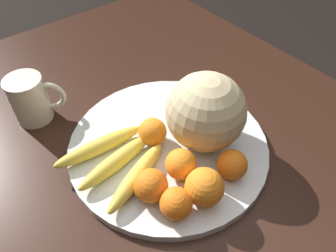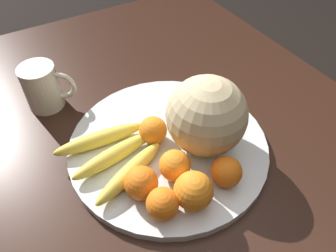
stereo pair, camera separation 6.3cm
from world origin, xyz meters
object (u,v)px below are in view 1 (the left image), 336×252
(kitchen_table, at_px, (184,168))
(banana_bunch, at_px, (117,160))
(orange_back_right, at_px, (176,203))
(orange_mid_center, at_px, (181,164))
(fruit_bowl, at_px, (168,145))
(orange_front_left, at_px, (232,165))
(orange_back_left, at_px, (204,187))
(melon, at_px, (206,112))
(ceramic_mug, at_px, (31,99))
(orange_top_small, at_px, (153,132))
(orange_front_right, at_px, (151,186))

(kitchen_table, xyz_separation_m, banana_bunch, (-0.02, -0.16, 0.15))
(orange_back_right, bearing_deg, orange_mid_center, 133.99)
(kitchen_table, distance_m, fruit_bowl, 0.13)
(orange_front_left, relative_size, orange_back_left, 0.83)
(melon, xyz_separation_m, orange_back_left, (0.10, -0.10, -0.04))
(melon, bearing_deg, orange_mid_center, -67.28)
(orange_mid_center, distance_m, ceramic_mug, 0.37)
(melon, xyz_separation_m, orange_top_small, (-0.06, -0.09, -0.05))
(banana_bunch, xyz_separation_m, orange_front_left, (0.15, 0.16, 0.01))
(ceramic_mug, bearing_deg, melon, 38.59)
(banana_bunch, distance_m, orange_front_left, 0.22)
(orange_mid_center, height_order, ceramic_mug, ceramic_mug)
(melon, bearing_deg, ceramic_mug, -141.41)
(orange_front_right, height_order, orange_back_left, orange_back_left)
(orange_front_left, distance_m, orange_mid_center, 0.09)
(orange_front_right, relative_size, orange_back_right, 1.08)
(fruit_bowl, xyz_separation_m, banana_bunch, (-0.02, -0.11, 0.02))
(orange_back_right, relative_size, ceramic_mug, 0.51)
(melon, xyz_separation_m, orange_front_left, (0.10, -0.02, -0.05))
(orange_front_right, bearing_deg, orange_mid_center, 92.64)
(orange_front_left, distance_m, orange_front_right, 0.16)
(kitchen_table, relative_size, orange_back_left, 18.82)
(banana_bunch, xyz_separation_m, ceramic_mug, (-0.25, -0.06, 0.02))
(banana_bunch, bearing_deg, orange_front_right, 87.83)
(ceramic_mug, bearing_deg, orange_back_left, 19.63)
(orange_back_right, xyz_separation_m, ceramic_mug, (-0.40, -0.09, 0.01))
(banana_bunch, distance_m, orange_front_right, 0.10)
(orange_front_right, xyz_separation_m, orange_back_right, (0.05, 0.01, -0.00))
(banana_bunch, height_order, orange_front_left, orange_front_left)
(orange_front_left, height_order, ceramic_mug, ceramic_mug)
(orange_back_left, bearing_deg, melon, 137.52)
(banana_bunch, xyz_separation_m, orange_front_right, (0.10, 0.01, 0.01))
(melon, distance_m, banana_bunch, 0.19)
(fruit_bowl, distance_m, orange_mid_center, 0.09)
(banana_bunch, distance_m, orange_mid_center, 0.13)
(orange_front_right, relative_size, orange_top_small, 1.06)
(orange_back_left, relative_size, orange_top_small, 1.20)
(fruit_bowl, distance_m, orange_top_small, 0.05)
(melon, bearing_deg, orange_back_left, -42.48)
(melon, height_order, orange_mid_center, melon)
(ceramic_mug, bearing_deg, orange_top_small, 32.79)
(orange_front_right, bearing_deg, ceramic_mug, -167.57)
(kitchen_table, xyz_separation_m, orange_back_left, (0.14, -0.08, 0.17))
(orange_front_left, distance_m, ceramic_mug, 0.46)
(kitchen_table, xyz_separation_m, ceramic_mug, (-0.26, -0.23, 0.17))
(orange_back_left, bearing_deg, fruit_bowl, 167.02)
(fruit_bowl, bearing_deg, orange_front_left, 17.76)
(orange_front_right, bearing_deg, kitchen_table, 117.66)
(banana_bunch, bearing_deg, orange_front_left, 127.07)
(orange_front_left, bearing_deg, ceramic_mug, -151.04)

